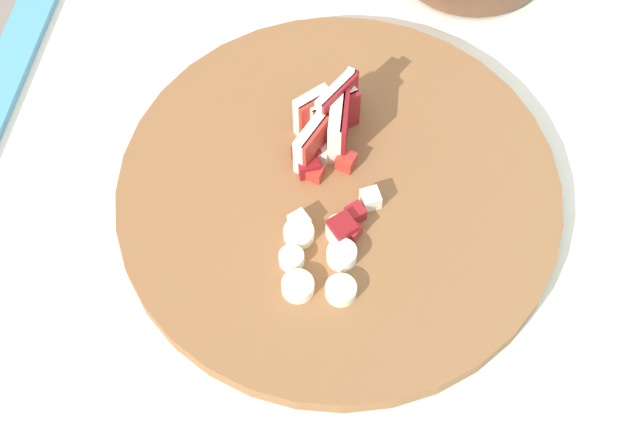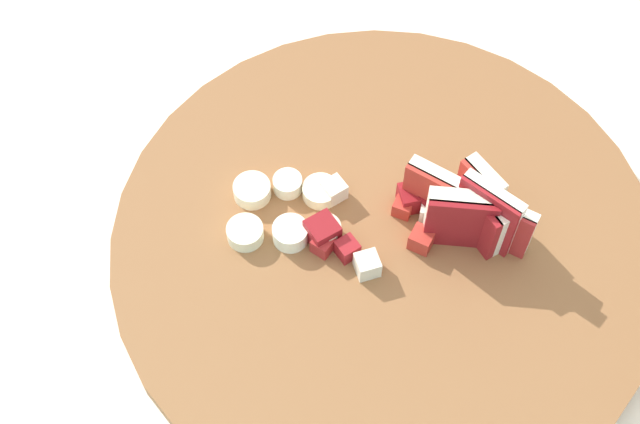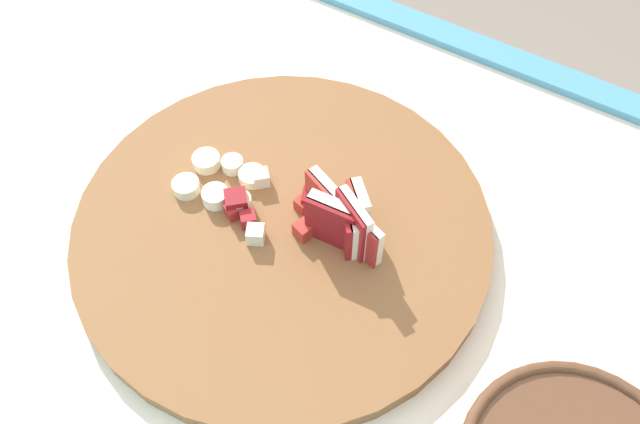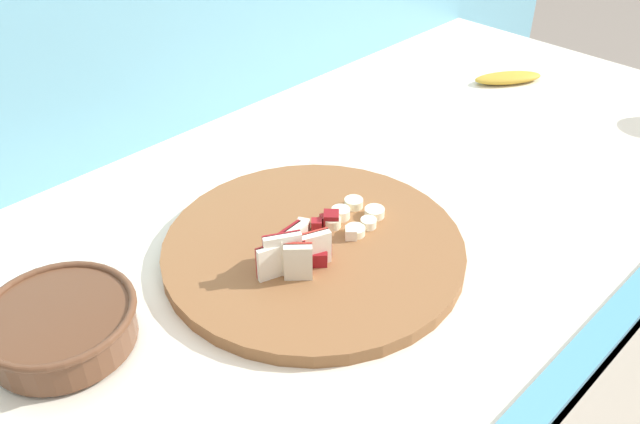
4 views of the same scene
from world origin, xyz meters
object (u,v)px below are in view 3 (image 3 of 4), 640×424
object	(u,v)px
apple_wedge_fan	(345,219)
apple_dice_pile	(281,208)
banana_slice_rows	(221,181)
cutting_board	(283,227)

from	to	relation	value
apple_wedge_fan	apple_dice_pile	bearing A→B (deg)	9.51
apple_wedge_fan	banana_slice_rows	xyz separation A→B (m)	(0.14, 0.02, -0.02)
apple_wedge_fan	apple_dice_pile	world-z (taller)	apple_wedge_fan
banana_slice_rows	apple_dice_pile	bearing A→B (deg)	-176.61
banana_slice_rows	apple_wedge_fan	bearing A→B (deg)	-173.65
apple_dice_pile	banana_slice_rows	size ratio (longest dim) A/B	1.15
cutting_board	banana_slice_rows	size ratio (longest dim) A/B	4.68
cutting_board	apple_dice_pile	world-z (taller)	apple_dice_pile
cutting_board	apple_wedge_fan	world-z (taller)	apple_wedge_fan
cutting_board	banana_slice_rows	distance (m)	0.08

